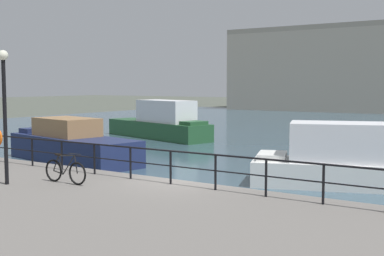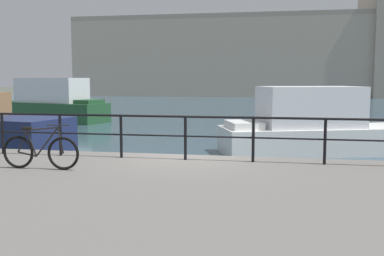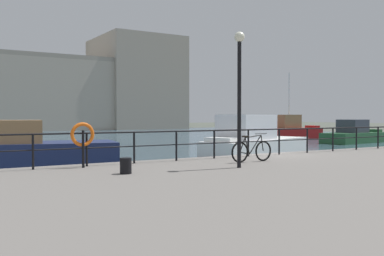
{
  "view_description": "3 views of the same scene",
  "coord_description": "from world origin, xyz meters",
  "px_view_note": "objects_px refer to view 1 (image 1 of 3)",
  "views": [
    {
      "loc": [
        9.3,
        -13.51,
        3.87
      ],
      "look_at": [
        -2.54,
        4.54,
        2.01
      ],
      "focal_mm": 47.57,
      "sensor_mm": 36.0,
      "label": 1
    },
    {
      "loc": [
        2.32,
        -11.42,
        2.72
      ],
      "look_at": [
        -0.62,
        4.09,
        1.0
      ],
      "focal_mm": 42.59,
      "sensor_mm": 36.0,
      "label": 2
    },
    {
      "loc": [
        -12.42,
        -14.24,
        2.34
      ],
      "look_at": [
        -0.78,
        4.64,
        1.74
      ],
      "focal_mm": 41.01,
      "sensor_mm": 36.0,
      "label": 3
    }
  ],
  "objects_px": {
    "moored_blue_motorboat": "(359,163)",
    "parked_bicycle": "(65,171)",
    "moored_cabin_cruiser": "(161,123)",
    "quay_lamp_post": "(4,98)",
    "moored_white_yacht": "(72,145)"
  },
  "relations": [
    {
      "from": "moored_blue_motorboat",
      "to": "parked_bicycle",
      "type": "xyz_separation_m",
      "value": [
        -6.93,
        -8.21,
        0.24
      ]
    },
    {
      "from": "moored_white_yacht",
      "to": "moored_cabin_cruiser",
      "type": "distance_m",
      "value": 11.64
    },
    {
      "from": "quay_lamp_post",
      "to": "parked_bicycle",
      "type": "bearing_deg",
      "value": 38.22
    },
    {
      "from": "moored_white_yacht",
      "to": "quay_lamp_post",
      "type": "height_order",
      "value": "quay_lamp_post"
    },
    {
      "from": "moored_cabin_cruiser",
      "to": "quay_lamp_post",
      "type": "distance_m",
      "value": 20.99
    },
    {
      "from": "moored_cabin_cruiser",
      "to": "parked_bicycle",
      "type": "bearing_deg",
      "value": -45.3
    },
    {
      "from": "moored_cabin_cruiser",
      "to": "quay_lamp_post",
      "type": "relative_size",
      "value": 2.37
    },
    {
      "from": "moored_blue_motorboat",
      "to": "parked_bicycle",
      "type": "height_order",
      "value": "moored_blue_motorboat"
    },
    {
      "from": "moored_white_yacht",
      "to": "moored_cabin_cruiser",
      "type": "relative_size",
      "value": 0.86
    },
    {
      "from": "moored_white_yacht",
      "to": "moored_blue_motorboat",
      "type": "height_order",
      "value": "moored_blue_motorboat"
    },
    {
      "from": "moored_blue_motorboat",
      "to": "moored_cabin_cruiser",
      "type": "distance_m",
      "value": 19.33
    },
    {
      "from": "parked_bicycle",
      "to": "moored_blue_motorboat",
      "type": "bearing_deg",
      "value": 48.85
    },
    {
      "from": "moored_blue_motorboat",
      "to": "quay_lamp_post",
      "type": "height_order",
      "value": "quay_lamp_post"
    },
    {
      "from": "moored_blue_motorboat",
      "to": "moored_cabin_cruiser",
      "type": "xyz_separation_m",
      "value": [
        -16.65,
        9.81,
        0.18
      ]
    },
    {
      "from": "parked_bicycle",
      "to": "quay_lamp_post",
      "type": "distance_m",
      "value": 2.93
    }
  ]
}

